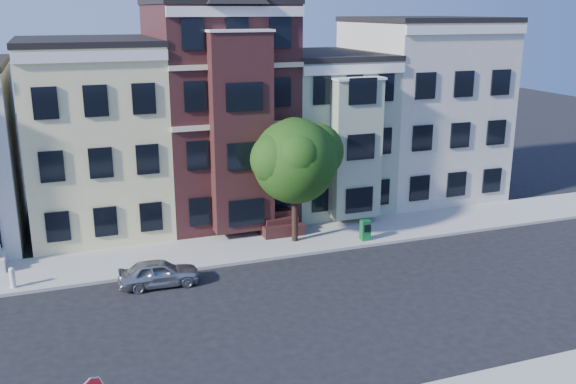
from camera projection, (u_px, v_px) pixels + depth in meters
name	position (u px, v px, depth m)	size (l,w,h in m)	color
ground	(312.00, 315.00, 25.61)	(120.00, 120.00, 0.00)	black
far_sidewalk	(252.00, 246.00, 32.81)	(60.00, 4.00, 0.15)	#9E9B93
house_yellow	(93.00, 138.00, 34.99)	(7.00, 9.00, 10.00)	beige
house_brown	(218.00, 113.00, 37.05)	(7.00, 9.00, 12.00)	#391919
house_green	(321.00, 131.00, 39.62)	(6.00, 9.00, 9.00)	#93A287
house_cream	(420.00, 109.00, 41.67)	(8.00, 9.00, 11.00)	beige
street_tree	(295.00, 167.00, 32.31)	(6.80, 6.80, 7.91)	#275115
parked_car	(159.00, 273.00, 28.15)	(1.41, 3.51, 1.20)	#A6A8AD
newspaper_box	(365.00, 230.00, 33.37)	(0.48, 0.43, 1.07)	#12612D
fire_hydrant	(13.00, 280.00, 27.65)	(0.26, 0.26, 0.74)	silver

